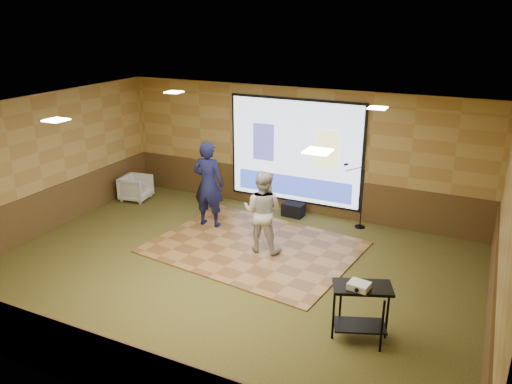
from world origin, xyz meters
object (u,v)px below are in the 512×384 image
at_px(projector_screen, 295,153).
at_px(player_right, 263,211).
at_px(dance_floor, 254,247).
at_px(banquet_chair, 136,188).
at_px(player_left, 208,184).
at_px(duffel_bag, 293,210).
at_px(projector, 359,286).
at_px(mic_stand, 359,207).
at_px(av_table, 361,303).

relative_size(projector_screen, player_right, 1.97).
bearing_deg(dance_floor, banquet_chair, 162.95).
height_order(player_left, banquet_chair, player_left).
bearing_deg(duffel_bag, projector, -57.67).
distance_m(projector, mic_stand, 4.31).
distance_m(player_right, mic_stand, 2.53).
height_order(projector_screen, projector, projector_screen).
distance_m(player_right, av_table, 3.22).
relative_size(dance_floor, projector, 13.85).
height_order(projector, mic_stand, mic_stand).
distance_m(dance_floor, projector, 3.59).
height_order(projector_screen, banquet_chair, projector_screen).
relative_size(player_left, banquet_chair, 2.78).
xyz_separation_m(projector, mic_stand, (-1.05, 4.15, -0.44)).
relative_size(av_table, duffel_bag, 1.78).
xyz_separation_m(av_table, duffel_bag, (-2.64, 4.03, -0.45)).
xyz_separation_m(dance_floor, projector, (2.71, -2.17, 0.92)).
bearing_deg(banquet_chair, player_left, -112.12).
xyz_separation_m(player_left, banquet_chair, (-2.58, 0.64, -0.69)).
xyz_separation_m(dance_floor, duffel_bag, (0.09, 1.96, 0.14)).
bearing_deg(mic_stand, av_table, -82.05).
height_order(dance_floor, player_left, player_left).
distance_m(player_left, duffel_bag, 2.21).
bearing_deg(mic_stand, player_right, -131.90).
distance_m(projector_screen, dance_floor, 2.70).
relative_size(av_table, projector, 3.07).
bearing_deg(projector, projector_screen, 129.41).
xyz_separation_m(projector_screen, player_right, (0.25, -2.34, -0.60)).
relative_size(player_left, duffel_bag, 3.91).
bearing_deg(projector_screen, duffel_bag, -68.55).
bearing_deg(player_right, banquet_chair, -20.40).
bearing_deg(player_left, dance_floor, 152.51).
distance_m(av_table, duffel_bag, 4.84).
bearing_deg(av_table, dance_floor, 142.88).
xyz_separation_m(av_table, projector, (-0.03, -0.10, 0.33)).
xyz_separation_m(player_right, banquet_chair, (-4.21, 1.30, -0.55)).
distance_m(projector_screen, av_table, 5.22).
bearing_deg(projector, av_table, 80.37).
relative_size(dance_floor, player_left, 2.05).
bearing_deg(player_left, projector_screen, -134.32).
bearing_deg(av_table, player_left, 147.36).
xyz_separation_m(player_left, mic_stand, (3.06, 1.40, -0.51)).
height_order(player_right, banquet_chair, player_right).
xyz_separation_m(dance_floor, mic_stand, (1.65, 1.98, 0.48)).
bearing_deg(projector, player_left, 153.97).
xyz_separation_m(player_left, projector, (4.12, -2.75, -0.07)).
bearing_deg(banquet_chair, dance_floor, -115.24).
xyz_separation_m(projector_screen, player_left, (-1.38, -1.68, -0.47)).
xyz_separation_m(player_right, mic_stand, (1.43, 2.05, -0.38)).
bearing_deg(av_table, player_right, 141.49).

